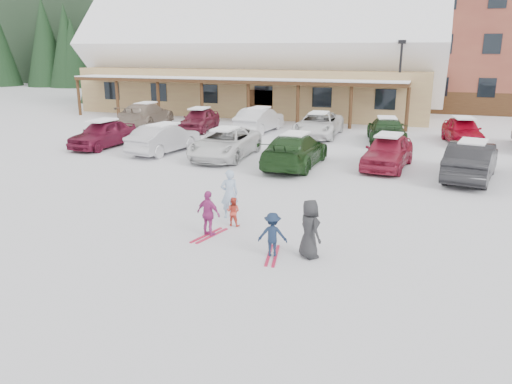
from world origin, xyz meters
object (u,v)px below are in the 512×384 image
(parked_car_0, at_px, (103,134))
(parked_car_10, at_px, (318,125))
(bystander_dark, at_px, (310,229))
(parked_car_5, at_px, (471,161))
(parked_car_3, at_px, (295,150))
(parked_car_4, at_px, (388,151))
(child_navy, at_px, (273,235))
(child_magenta, at_px, (209,214))
(day_lodge, at_px, (257,64))
(parked_car_2, at_px, (225,143))
(lamp_post, at_px, (399,78))
(parked_car_1, at_px, (164,138))
(adult_skier, at_px, (229,194))
(parked_car_8, at_px, (199,120))
(parked_car_9, at_px, (259,120))
(parked_car_7, at_px, (146,114))
(parked_car_11, at_px, (386,130))
(parked_car_12, at_px, (463,131))
(toddler_red, at_px, (233,211))

(parked_car_0, xyz_separation_m, parked_car_10, (10.22, 7.21, -0.01))
(bystander_dark, bearing_deg, parked_car_5, -67.99)
(parked_car_3, height_order, parked_car_4, parked_car_3)
(child_navy, height_order, child_magenta, child_magenta)
(bystander_dark, height_order, parked_car_3, bystander_dark)
(day_lodge, bearing_deg, parked_car_2, -75.60)
(lamp_post, distance_m, parked_car_1, 17.28)
(parked_car_1, bearing_deg, bystander_dark, 141.57)
(adult_skier, bearing_deg, parked_car_10, -120.68)
(parked_car_8, relative_size, parked_car_9, 0.91)
(parked_car_1, xyz_separation_m, parked_car_9, (2.45, 7.87, 0.04))
(parked_car_7, bearing_deg, parked_car_11, 171.47)
(child_magenta, relative_size, parked_car_4, 0.30)
(child_navy, height_order, parked_car_9, parked_car_9)
(lamp_post, distance_m, parked_car_11, 7.22)
(parked_car_11, bearing_deg, parked_car_0, 14.88)
(adult_skier, relative_size, parked_car_12, 0.36)
(child_navy, distance_m, parked_car_7, 24.18)
(bystander_dark, relative_size, parked_car_5, 0.32)
(child_magenta, height_order, parked_car_12, parked_car_12)
(adult_skier, distance_m, parked_car_7, 20.89)
(parked_car_5, bearing_deg, parked_car_10, -35.30)
(lamp_post, relative_size, parked_car_8, 1.33)
(parked_car_0, height_order, parked_car_4, parked_car_4)
(parked_car_0, relative_size, parked_car_2, 0.84)
(toddler_red, relative_size, parked_car_9, 0.19)
(day_lodge, height_order, parked_car_4, day_lodge)
(parked_car_2, height_order, parked_car_3, parked_car_3)
(day_lodge, bearing_deg, parked_car_5, -50.36)
(child_magenta, distance_m, parked_car_5, 11.92)
(parked_car_3, relative_size, parked_car_12, 1.21)
(parked_car_1, xyz_separation_m, parked_car_2, (3.43, -0.10, -0.02))
(day_lodge, distance_m, parked_car_1, 18.61)
(parked_car_1, bearing_deg, lamp_post, -120.04)
(adult_skier, bearing_deg, lamp_post, -132.09)
(parked_car_2, bearing_deg, parked_car_11, 42.88)
(parked_car_3, height_order, parked_car_10, parked_car_3)
(child_navy, bearing_deg, parked_car_10, -92.53)
(parked_car_2, xyz_separation_m, parked_car_8, (-4.79, 7.12, 0.02))
(child_navy, bearing_deg, child_magenta, -31.19)
(child_navy, height_order, parked_car_0, parked_car_0)
(bystander_dark, relative_size, parked_car_10, 0.29)
(parked_car_5, bearing_deg, child_magenta, 61.76)
(parked_car_8, distance_m, parked_car_12, 15.89)
(bystander_dark, xyz_separation_m, parked_car_1, (-10.12, 10.63, -0.03))
(child_navy, height_order, parked_car_11, parked_car_11)
(day_lodge, distance_m, bystander_dark, 31.25)
(parked_car_0, bearing_deg, parked_car_3, -2.29)
(bystander_dark, distance_m, parked_car_1, 14.68)
(lamp_post, xyz_separation_m, parked_car_5, (3.93, -14.20, -2.46))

